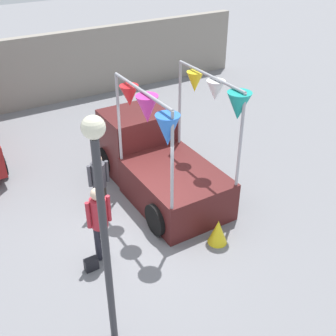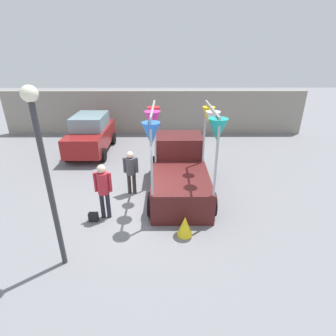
# 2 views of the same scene
# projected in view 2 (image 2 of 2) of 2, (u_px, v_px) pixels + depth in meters

# --- Properties ---
(ground_plane) EXTENTS (60.00, 60.00, 0.00)m
(ground_plane) POSITION_uv_depth(u_px,v_px,m) (145.00, 207.00, 8.74)
(ground_plane) COLOR slate
(vendor_truck) EXTENTS (2.46, 4.15, 3.26)m
(vendor_truck) POSITION_uv_depth(u_px,v_px,m) (179.00, 167.00, 9.52)
(vendor_truck) COLOR #4C1919
(vendor_truck) RESTS_ON ground
(parked_car) EXTENTS (1.88, 4.00, 1.88)m
(parked_car) POSITION_uv_depth(u_px,v_px,m) (91.00, 134.00, 13.13)
(parked_car) COLOR maroon
(parked_car) RESTS_ON ground
(person_customer) EXTENTS (0.53, 0.34, 1.79)m
(person_customer) POSITION_uv_depth(u_px,v_px,m) (103.00, 186.00, 7.78)
(person_customer) COLOR black
(person_customer) RESTS_ON ground
(person_vendor) EXTENTS (0.53, 0.34, 1.62)m
(person_vendor) POSITION_uv_depth(u_px,v_px,m) (131.00, 169.00, 9.20)
(person_vendor) COLOR #2D2823
(person_vendor) RESTS_ON ground
(handbag) EXTENTS (0.28, 0.16, 0.28)m
(handbag) POSITION_uv_depth(u_px,v_px,m) (93.00, 217.00, 7.99)
(handbag) COLOR black
(handbag) RESTS_ON ground
(street_lamp) EXTENTS (0.32, 0.32, 4.22)m
(street_lamp) POSITION_uv_depth(u_px,v_px,m) (44.00, 161.00, 5.35)
(street_lamp) COLOR #333338
(street_lamp) RESTS_ON ground
(brick_boundary_wall) EXTENTS (18.00, 0.36, 2.60)m
(brick_boundary_wall) POSITION_uv_depth(u_px,v_px,m) (154.00, 113.00, 15.90)
(brick_boundary_wall) COLOR gray
(brick_boundary_wall) RESTS_ON ground
(folded_kite_bundle_sunflower) EXTENTS (0.59, 0.59, 0.60)m
(folded_kite_bundle_sunflower) POSITION_uv_depth(u_px,v_px,m) (185.00, 226.00, 7.32)
(folded_kite_bundle_sunflower) COLOR yellow
(folded_kite_bundle_sunflower) RESTS_ON ground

